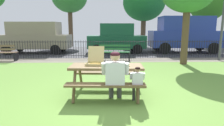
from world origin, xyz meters
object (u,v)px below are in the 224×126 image
Objects in this scene: adult_at_table at (115,75)px; far_tree_midright at (208,6)px; pizza_box_open at (95,61)px; pizza_slice_on_table at (125,66)px; far_tree_center at (144,2)px; picnic_table_foreground at (107,72)px; park_bench_left at (0,53)px; lamp_post_walkway at (224,14)px; parked_car_left at (116,38)px; parked_car_center at (185,34)px; parked_car_far_left at (36,37)px; child_at_table at (137,81)px; park_bench_center at (115,53)px.

adult_at_table is 16.93m from far_tree_midright.
pizza_box_open is 1.99× the size of pizza_slice_on_table.
far_tree_midright is at bearing 0.00° from far_tree_center.
far_tree_center reaches higher than picnic_table_foreground.
pizza_slice_on_table is at bearing -123.44° from far_tree_midright.
park_bench_left is 0.31× the size of far_tree_midright.
lamp_post_walkway is 0.98× the size of parked_car_left.
lamp_post_walkway is 0.74× the size of far_tree_midright.
park_bench_left is 11.39m from parked_car_center.
parked_car_center reaches higher than parked_car_left.
park_bench_left is 17.21m from far_tree_midright.
pizza_box_open is 0.46× the size of adult_at_table.
adult_at_table is 0.21× the size of far_tree_center.
picnic_table_foreground is 0.33× the size of far_tree_center.
far_tree_midright is at bearing 18.82° from parked_car_far_left.
picnic_table_foreground is 2.20× the size of child_at_table.
picnic_table_foreground is 16.63m from far_tree_midright.
parked_car_far_left is at bearing 119.17° from picnic_table_foreground.
park_bench_left is 11.59m from lamp_post_walkway.
pizza_box_open is 0.34× the size of park_bench_left.
pizza_slice_on_table is at bearing -17.57° from pizza_box_open.
parked_car_far_left is at bearing 118.01° from pizza_box_open.
park_bench_left is at bearing -101.56° from parked_car_far_left.
picnic_table_foreground is at bearing -44.07° from park_bench_left.
picnic_table_foreground is at bearing 140.47° from child_at_table.
pizza_box_open is at bearing 144.80° from child_at_table.
adult_at_table is 0.30× the size of parked_car_left.
park_bench_center is at bearing 92.39° from child_at_table.
park_bench_center is 3.35m from parked_car_left.
lamp_post_walkway is 0.83× the size of parked_car_far_left.
pizza_box_open is 9.57m from parked_car_far_left.
parked_car_left is 0.76× the size of far_tree_midright.
parked_car_left is (0.00, 9.13, 0.49)m from child_at_table.
parked_car_center reaches higher than park_bench_left.
parked_car_far_left reaches higher than park_bench_center.
pizza_slice_on_table is 0.07× the size of parked_car_left.
far_tree_center is 5.91m from far_tree_midright.
pizza_box_open is 0.14× the size of lamp_post_walkway.
picnic_table_foreground is 0.36× the size of far_tree_midright.
child_at_table reaches higher than park_bench_left.
park_bench_left is at bearing 134.28° from adult_at_table.
pizza_slice_on_table is 0.58m from child_at_table.
pizza_box_open reaches higher than park_bench_left.
adult_at_table is 8.09m from park_bench_left.
adult_at_table is at bearing -52.65° from pizza_box_open.
parked_car_left reaches higher than pizza_slice_on_table.
lamp_post_walkway reaches higher than parked_car_center.
park_bench_center is 0.41× the size of parked_car_left.
pizza_slice_on_table is 0.49m from adult_at_table.
pizza_box_open is at bearing -96.60° from parked_car_left.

